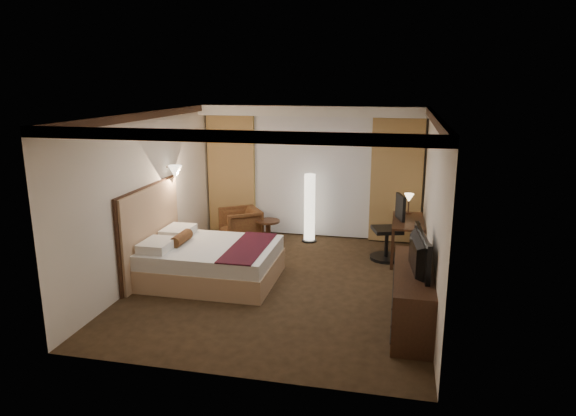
% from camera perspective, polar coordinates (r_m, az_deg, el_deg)
% --- Properties ---
extents(floor, '(4.50, 5.50, 0.01)m').
position_cam_1_polar(floor, '(8.36, -0.59, -8.32)').
color(floor, black).
rests_on(floor, ground).
extents(ceiling, '(4.50, 5.50, 0.01)m').
position_cam_1_polar(ceiling, '(7.75, -0.64, 10.47)').
color(ceiling, white).
rests_on(ceiling, back_wall).
extents(back_wall, '(4.50, 0.02, 2.70)m').
position_cam_1_polar(back_wall, '(10.59, 2.73, 4.06)').
color(back_wall, silver).
rests_on(back_wall, floor).
extents(left_wall, '(0.02, 5.50, 2.70)m').
position_cam_1_polar(left_wall, '(8.72, -15.18, 1.42)').
color(left_wall, silver).
rests_on(left_wall, floor).
extents(right_wall, '(0.02, 5.50, 2.70)m').
position_cam_1_polar(right_wall, '(7.77, 15.76, -0.13)').
color(right_wall, silver).
rests_on(right_wall, floor).
extents(crown_molding, '(4.50, 5.50, 0.12)m').
position_cam_1_polar(crown_molding, '(7.76, -0.64, 10.03)').
color(crown_molding, black).
rests_on(crown_molding, ceiling).
extents(soffit, '(4.50, 0.50, 0.20)m').
position_cam_1_polar(soffit, '(10.21, 2.57, 10.75)').
color(soffit, white).
rests_on(soffit, ceiling).
extents(curtain_sheer, '(2.48, 0.04, 2.45)m').
position_cam_1_polar(curtain_sheer, '(10.53, 2.65, 3.45)').
color(curtain_sheer, silver).
rests_on(curtain_sheer, back_wall).
extents(curtain_left_drape, '(1.00, 0.14, 2.45)m').
position_cam_1_polar(curtain_left_drape, '(10.89, -6.27, 3.73)').
color(curtain_left_drape, '#A9794D').
rests_on(curtain_left_drape, back_wall).
extents(curtain_right_drape, '(1.00, 0.14, 2.45)m').
position_cam_1_polar(curtain_right_drape, '(10.33, 11.94, 2.95)').
color(curtain_right_drape, '#A9794D').
rests_on(curtain_right_drape, back_wall).
extents(wall_sconce, '(0.24, 0.24, 0.24)m').
position_cam_1_polar(wall_sconce, '(9.22, -12.42, 3.95)').
color(wall_sconce, white).
rests_on(wall_sconce, left_wall).
extents(bed, '(2.07, 1.62, 0.61)m').
position_cam_1_polar(bed, '(8.48, -8.44, -5.98)').
color(bed, white).
rests_on(bed, floor).
extents(headboard, '(0.12, 1.92, 1.50)m').
position_cam_1_polar(headboard, '(8.75, -14.97, -2.58)').
color(headboard, tan).
rests_on(headboard, floor).
extents(armchair, '(0.98, 0.99, 0.75)m').
position_cam_1_polar(armchair, '(10.37, -5.31, -1.73)').
color(armchair, '#482115').
rests_on(armchair, floor).
extents(side_table, '(0.46, 0.46, 0.51)m').
position_cam_1_polar(side_table, '(10.15, -2.21, -2.75)').
color(side_table, black).
rests_on(side_table, floor).
extents(floor_lamp, '(0.29, 0.29, 1.40)m').
position_cam_1_polar(floor_lamp, '(10.26, 2.41, 0.01)').
color(floor_lamp, white).
rests_on(floor_lamp, floor).
extents(desk, '(0.55, 1.24, 0.75)m').
position_cam_1_polar(desk, '(9.53, 13.09, -3.48)').
color(desk, black).
rests_on(desk, floor).
extents(desk_lamp, '(0.18, 0.18, 0.34)m').
position_cam_1_polar(desk_lamp, '(9.84, 13.25, 0.36)').
color(desk_lamp, '#FFD899').
rests_on(desk_lamp, desk).
extents(office_chair, '(0.73, 0.73, 1.21)m').
position_cam_1_polar(office_chair, '(9.41, 10.97, -2.13)').
color(office_chair, black).
rests_on(office_chair, floor).
extents(dresser, '(0.50, 1.96, 0.76)m').
position_cam_1_polar(dresser, '(7.13, 13.63, -9.51)').
color(dresser, black).
rests_on(dresser, floor).
extents(television, '(0.79, 1.23, 0.15)m').
position_cam_1_polar(television, '(6.88, 13.72, -4.02)').
color(television, black).
rests_on(television, dresser).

